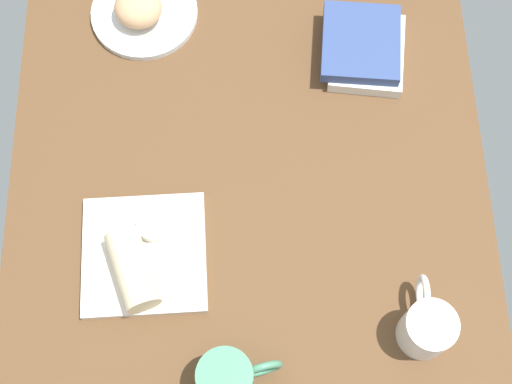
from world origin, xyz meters
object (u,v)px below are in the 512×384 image
(breakfast_wrap, at_px, (130,269))
(sauce_cup, at_px, (150,226))
(square_plate, at_px, (142,255))
(coffee_mug, at_px, (424,327))
(round_plate, at_px, (142,13))
(book_stack, at_px, (361,48))
(scone_pastry, at_px, (136,8))
(second_mug, at_px, (225,378))

(breakfast_wrap, bearing_deg, sauce_cup, -129.10)
(square_plate, relative_size, coffee_mug, 1.59)
(round_plate, xyz_separation_m, sauce_cup, (-0.47, -0.03, 0.02))
(square_plate, relative_size, sauce_cup, 3.89)
(square_plate, height_order, coffee_mug, coffee_mug)
(breakfast_wrap, height_order, book_stack, breakfast_wrap)
(breakfast_wrap, relative_size, book_stack, 0.71)
(round_plate, bearing_deg, coffee_mug, -143.33)
(scone_pastry, bearing_deg, breakfast_wrap, -179.18)
(breakfast_wrap, distance_m, coffee_mug, 0.51)
(round_plate, height_order, book_stack, book_stack)
(second_mug, bearing_deg, breakfast_wrap, 40.57)
(round_plate, height_order, breakfast_wrap, breakfast_wrap)
(sauce_cup, relative_size, book_stack, 0.29)
(round_plate, distance_m, sauce_cup, 0.47)
(breakfast_wrap, height_order, coffee_mug, coffee_mug)
(scone_pastry, relative_size, coffee_mug, 0.69)
(square_plate, relative_size, book_stack, 1.12)
(square_plate, height_order, sauce_cup, sauce_cup)
(square_plate, height_order, second_mug, second_mug)
(coffee_mug, distance_m, second_mug, 0.34)
(scone_pastry, xyz_separation_m, coffee_mug, (-0.65, -0.50, 0.01))
(scone_pastry, distance_m, sauce_cup, 0.46)
(square_plate, xyz_separation_m, second_mug, (-0.23, -0.15, 0.04))
(sauce_cup, relative_size, breakfast_wrap, 0.40)
(scone_pastry, distance_m, coffee_mug, 0.83)
(sauce_cup, xyz_separation_m, breakfast_wrap, (-0.08, 0.03, 0.02))
(scone_pastry, height_order, second_mug, second_mug)
(scone_pastry, height_order, breakfast_wrap, breakfast_wrap)
(round_plate, xyz_separation_m, coffee_mug, (-0.67, -0.50, 0.04))
(round_plate, xyz_separation_m, square_plate, (-0.52, -0.01, 0.00))
(scone_pastry, height_order, square_plate, scone_pastry)
(sauce_cup, distance_m, book_stack, 0.55)
(scone_pastry, relative_size, sauce_cup, 1.70)
(square_plate, distance_m, coffee_mug, 0.51)
(square_plate, relative_size, second_mug, 1.55)
(sauce_cup, relative_size, coffee_mug, 0.41)
(breakfast_wrap, relative_size, second_mug, 0.99)
(second_mug, bearing_deg, round_plate, 12.36)
(book_stack, bearing_deg, sauce_cup, 131.50)
(second_mug, bearing_deg, coffee_mug, -77.39)
(square_plate, distance_m, breakfast_wrap, 0.06)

